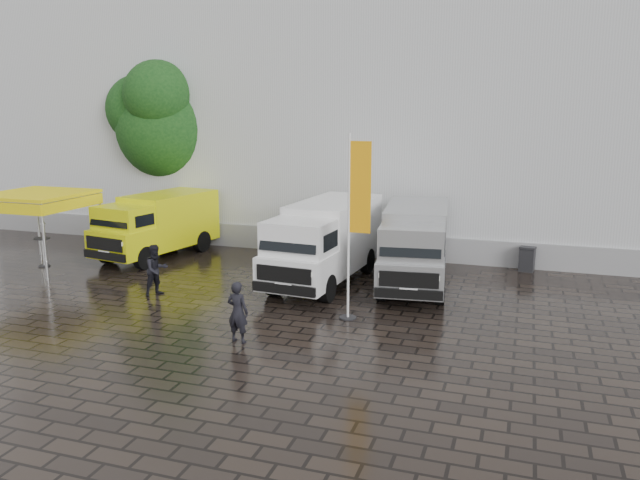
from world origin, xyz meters
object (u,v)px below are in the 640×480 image
Objects in this scene: van_silver at (415,248)px; cocktail_table at (43,252)px; canopy_tent at (37,197)px; person_tent at (156,270)px; van_white at (324,244)px; flagpole at (355,217)px; van_yellow at (157,227)px; wheelie_bin at (527,259)px; person_front at (238,312)px.

cocktail_table is at bearing -179.33° from van_silver.
canopy_tent reaches higher than person_tent.
van_white is 1.20× the size of flagpole.
van_silver is 3.69× the size of person_tent.
van_silver is at bearing 5.40° from van_yellow.
cocktail_table is at bearing -169.32° from van_white.
wheelie_bin is at bearing 57.24° from flagpole.
wheelie_bin is (4.72, 7.33, -2.54)m from flagpole.
person_tent is at bearing -161.07° from van_silver.
cocktail_table is at bearing -130.64° from van_yellow.
cocktail_table is (0.01, 0.06, -2.15)m from canopy_tent.
flagpole is at bearing -9.45° from cocktail_table.
person_tent is at bearing -16.26° from canopy_tent.
canopy_tent reaches higher than van_white.
van_silver reaches higher than person_tent.
flagpole is 4.75× the size of cocktail_table.
flagpole is at bearing -9.17° from canopy_tent.
flagpole reaches higher than person_tent.
van_silver is at bearing -37.00° from person_tent.
wheelie_bin is (17.77, 5.16, -0.10)m from cocktail_table.
van_silver is 8.67m from person_tent.
van_white is (7.69, -1.49, 0.11)m from van_yellow.
canopy_tent reaches higher than van_silver.
van_yellow is 1.04× the size of flagpole.
van_silver is at bearing -129.82° from wheelie_bin.
person_front is (10.68, -4.84, -1.89)m from canopy_tent.
canopy_tent reaches higher than wheelie_bin.
van_white is at bearing 120.60° from flagpole.
flagpole is at bearing -55.15° from van_white.
van_yellow is at bearing 59.66° from person_tent.
van_yellow is 11.02m from flagpole.
van_white reaches higher than cocktail_table.
person_tent is (-4.37, 3.00, 0.02)m from person_front.
van_yellow is 4.60m from canopy_tent.
cocktail_table is at bearing 170.55° from flagpole.
person_tent is at bearing -139.98° from wheelie_bin.
van_yellow is 3.29× the size of person_tent.
flagpole is (13.06, -2.11, 0.30)m from canopy_tent.
cocktail_table is 0.67× the size of person_tent.
person_tent reaches higher than wheelie_bin.
cocktail_table is at bearing -18.65° from person_front.
person_front reaches higher than cocktail_table.
flagpole reaches higher than wheelie_bin.
canopy_tent is at bearing -130.08° from van_yellow.
flagpole is 9.08m from wheelie_bin.
canopy_tent reaches higher than person_front.
person_tent is (-11.48, -7.06, 0.37)m from wheelie_bin.
van_yellow is 3.37× the size of person_front.
person_front is (-3.42, -6.77, -0.52)m from van_silver.
van_yellow is at bearing -162.06° from wheelie_bin.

